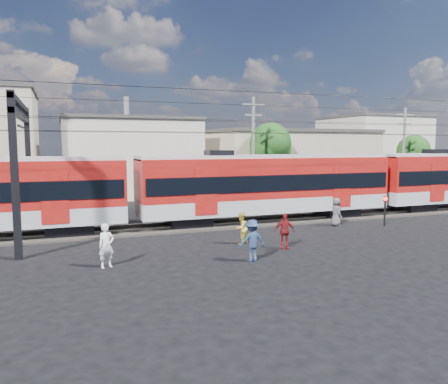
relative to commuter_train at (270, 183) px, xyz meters
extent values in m
plane|color=black|center=(-4.00, -8.00, -2.40)|extent=(120.00, 120.00, 0.00)
cube|color=#2D2823|center=(-4.00, 0.00, -2.34)|extent=(70.00, 3.40, 0.12)
cube|color=#59544C|center=(-4.00, -0.75, -2.22)|extent=(70.00, 0.12, 0.12)
cube|color=#59544C|center=(-4.00, 0.75, -2.22)|extent=(70.00, 0.12, 0.12)
cube|color=black|center=(-11.89, 0.00, -2.05)|extent=(2.40, 2.20, 0.70)
cube|color=black|center=(-5.33, 0.00, -2.05)|extent=(2.40, 2.20, 0.70)
cube|color=black|center=(4.91, 0.00, -2.05)|extent=(2.40, 2.20, 0.70)
cube|color=#A0A3A8|center=(-0.21, 0.00, -1.25)|extent=(16.00, 3.00, 0.90)
cube|color=maroon|center=(-0.21, 0.00, 0.40)|extent=(16.00, 3.00, 2.40)
cube|color=black|center=(-0.21, 0.00, 0.15)|extent=(15.68, 3.08, 0.95)
cube|color=#A0A3A8|center=(-0.21, 0.00, 1.65)|extent=(16.00, 2.60, 0.25)
cube|color=black|center=(11.47, 0.00, -2.05)|extent=(2.40, 2.20, 0.70)
cube|color=black|center=(-14.00, -4.50, 1.10)|extent=(0.30, 0.30, 7.00)
cube|color=black|center=(-14.00, 4.50, 1.10)|extent=(0.30, 0.30, 7.00)
cube|color=black|center=(-14.00, 0.00, 4.40)|extent=(0.25, 9.30, 0.25)
cube|color=black|center=(-14.00, 0.00, 3.80)|extent=(0.25, 9.30, 0.25)
cylinder|color=black|center=(-4.00, -0.70, 3.10)|extent=(70.00, 0.03, 0.03)
cylinder|color=black|center=(-4.00, 0.70, 3.10)|extent=(70.00, 0.03, 0.03)
cylinder|color=black|center=(-4.00, -0.70, 3.80)|extent=(70.00, 0.03, 0.03)
cylinder|color=black|center=(-4.00, 0.70, 3.80)|extent=(70.00, 0.03, 0.03)
cylinder|color=black|center=(-4.00, -3.50, 5.10)|extent=(70.00, 0.03, 0.03)
cylinder|color=black|center=(-4.00, 3.50, 5.10)|extent=(70.00, 0.03, 0.03)
cube|color=beige|center=(-6.00, 19.00, 1.10)|extent=(12.00, 12.00, 7.00)
cube|color=#3F3D3A|center=(-6.00, 19.00, 4.75)|extent=(12.24, 12.24, 0.30)
cube|color=#B8A98D|center=(10.00, 16.00, 0.60)|extent=(16.00, 10.00, 6.00)
cube|color=#3F3D3A|center=(10.00, 16.00, 3.75)|extent=(16.32, 10.20, 0.30)
cube|color=beige|center=(24.00, 20.00, 1.60)|extent=(10.00, 10.00, 8.00)
cube|color=#3F3D3A|center=(24.00, 20.00, 5.75)|extent=(10.20, 10.20, 0.30)
cylinder|color=slate|center=(2.00, 7.00, 1.85)|extent=(0.24, 0.24, 8.50)
cube|color=slate|center=(2.00, 7.00, 5.50)|extent=(1.80, 0.12, 0.12)
cube|color=slate|center=(2.00, 7.00, 4.70)|extent=(1.40, 0.12, 0.12)
cylinder|color=slate|center=(16.00, 6.00, 1.60)|extent=(0.24, 0.24, 8.00)
cube|color=slate|center=(16.00, 6.00, 5.00)|extent=(1.80, 0.12, 0.12)
cube|color=slate|center=(16.00, 6.00, 4.20)|extent=(1.40, 0.12, 0.12)
cylinder|color=#382619|center=(5.00, 10.00, -0.44)|extent=(0.36, 0.36, 3.92)
sphere|color=#164714|center=(5.00, 10.00, 2.50)|extent=(3.64, 3.64, 3.64)
sphere|color=#164714|center=(5.60, 10.30, 1.80)|extent=(2.80, 2.80, 2.80)
cylinder|color=#382619|center=(20.00, 9.00, -0.72)|extent=(0.36, 0.36, 3.36)
sphere|color=#164714|center=(20.00, 9.00, 1.80)|extent=(3.12, 3.12, 3.12)
sphere|color=#164714|center=(20.60, 9.30, 1.20)|extent=(2.40, 2.40, 2.40)
imported|color=white|center=(-10.66, -7.03, -1.53)|extent=(0.73, 0.59, 1.74)
imported|color=gold|center=(-4.12, -5.14, -1.63)|extent=(0.95, 0.91, 1.55)
imported|color=navy|center=(-4.94, -8.23, -1.53)|extent=(1.14, 0.66, 1.74)
imported|color=maroon|center=(-2.65, -6.75, -1.57)|extent=(1.04, 0.61, 1.66)
imported|color=#55545A|center=(2.96, -2.80, -1.56)|extent=(0.56, 0.84, 1.68)
imported|color=#A1A4A8|center=(16.28, 4.42, -1.66)|extent=(4.58, 2.36, 1.49)
cylinder|color=black|center=(5.60, -3.87, -1.56)|extent=(0.11, 0.11, 1.69)
sphere|color=#FF140C|center=(5.60, -3.87, -0.76)|extent=(0.26, 0.26, 0.26)
cube|color=black|center=(5.60, -3.87, -0.76)|extent=(0.23, 0.06, 0.33)
camera|label=1|loc=(-12.25, -24.32, 2.39)|focal=35.00mm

